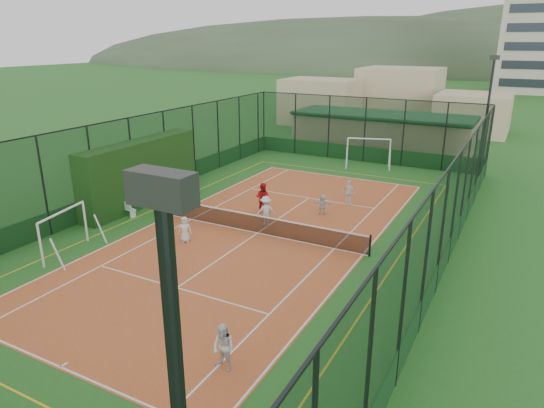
# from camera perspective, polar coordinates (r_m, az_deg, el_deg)

# --- Properties ---
(ground) EXTENTS (300.00, 300.00, 0.00)m
(ground) POSITION_cam_1_polar(r_m,az_deg,el_deg) (24.41, -1.72, -3.46)
(ground) COLOR #286020
(ground) RESTS_ON ground
(court_slab) EXTENTS (11.17, 23.97, 0.01)m
(court_slab) POSITION_cam_1_polar(r_m,az_deg,el_deg) (24.40, -1.72, -3.45)
(court_slab) COLOR #A54424
(court_slab) RESTS_ON ground
(tennis_net) EXTENTS (11.67, 0.12, 1.06)m
(tennis_net) POSITION_cam_1_polar(r_m,az_deg,el_deg) (24.21, -1.74, -2.30)
(tennis_net) COLOR black
(tennis_net) RESTS_ON ground
(perimeter_fence) EXTENTS (18.12, 34.12, 5.00)m
(perimeter_fence) POSITION_cam_1_polar(r_m,az_deg,el_deg) (23.57, -1.78, 2.17)
(perimeter_fence) COLOR black
(perimeter_fence) RESTS_ON ground
(floodlight_ne) EXTENTS (0.60, 0.26, 8.25)m
(floodlight_ne) POSITION_cam_1_polar(r_m,az_deg,el_deg) (36.64, 23.89, 9.23)
(floodlight_ne) COLOR black
(floodlight_ne) RESTS_ON ground
(clubhouse) EXTENTS (15.20, 7.20, 3.15)m
(clubhouse) POSITION_cam_1_polar(r_m,az_deg,el_deg) (43.75, 12.79, 8.30)
(clubhouse) COLOR tan
(clubhouse) RESTS_ON ground
(distant_hills) EXTENTS (200.00, 60.00, 24.00)m
(distant_hills) POSITION_cam_1_polar(r_m,az_deg,el_deg) (170.20, 24.94, 14.10)
(distant_hills) COLOR #384C33
(distant_hills) RESTS_ON ground
(hedge_left) EXTENTS (1.29, 8.58, 3.75)m
(hedge_left) POSITION_cam_1_polar(r_m,az_deg,el_deg) (29.24, -15.19, 3.57)
(hedge_left) COLOR black
(hedge_left) RESTS_ON ground
(white_bench) EXTENTS (1.58, 0.78, 0.86)m
(white_bench) POSITION_cam_1_polar(r_m,az_deg,el_deg) (28.00, -16.83, -0.36)
(white_bench) COLOR white
(white_bench) RESTS_ON ground
(futsal_goal_near) EXTENTS (3.22, 1.52, 2.00)m
(futsal_goal_near) POSITION_cam_1_polar(r_m,az_deg,el_deg) (23.72, -23.24, -3.15)
(futsal_goal_near) COLOR white
(futsal_goal_near) RESTS_ON ground
(futsal_goal_far) EXTENTS (3.42, 1.88, 2.12)m
(futsal_goal_far) POSITION_cam_1_polar(r_m,az_deg,el_deg) (37.74, 11.26, 5.96)
(futsal_goal_far) COLOR white
(futsal_goal_far) RESTS_ON ground
(child_near_left) EXTENTS (0.74, 0.68, 1.27)m
(child_near_left) POSITION_cam_1_polar(r_m,az_deg,el_deg) (23.53, -10.23, -2.95)
(child_near_left) COLOR silver
(child_near_left) RESTS_ON court_slab
(child_near_mid) EXTENTS (0.51, 0.35, 1.34)m
(child_near_mid) POSITION_cam_1_polar(r_m,az_deg,el_deg) (20.39, -12.22, -6.52)
(child_near_mid) COLOR #5398EB
(child_near_mid) RESTS_ON court_slab
(child_near_right) EXTENTS (0.81, 0.69, 1.48)m
(child_near_right) POSITION_cam_1_polar(r_m,az_deg,el_deg) (14.79, -5.73, -16.46)
(child_near_right) COLOR white
(child_near_right) RESTS_ON court_slab
(child_far_left) EXTENTS (1.15, 1.12, 1.57)m
(child_far_left) POSITION_cam_1_polar(r_m,az_deg,el_deg) (25.18, -0.73, -0.79)
(child_far_left) COLOR silver
(child_far_left) RESTS_ON court_slab
(child_far_right) EXTENTS (0.90, 0.58, 1.43)m
(child_far_right) POSITION_cam_1_polar(r_m,az_deg,el_deg) (28.76, 9.05, 1.35)
(child_far_right) COLOR white
(child_far_right) RESTS_ON court_slab
(child_far_back) EXTENTS (1.11, 0.63, 1.14)m
(child_far_back) POSITION_cam_1_polar(r_m,az_deg,el_deg) (26.95, 5.95, -0.04)
(child_far_back) COLOR silver
(child_far_back) RESTS_ON court_slab
(coach) EXTENTS (0.87, 0.70, 1.73)m
(coach) POSITION_cam_1_polar(r_m,az_deg,el_deg) (26.97, -1.10, 0.74)
(coach) COLOR red
(coach) RESTS_ON court_slab
(tennis_balls) EXTENTS (4.80, 1.53, 0.07)m
(tennis_balls) POSITION_cam_1_polar(r_m,az_deg,el_deg) (26.09, -2.70, -1.86)
(tennis_balls) COLOR #CCE033
(tennis_balls) RESTS_ON court_slab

